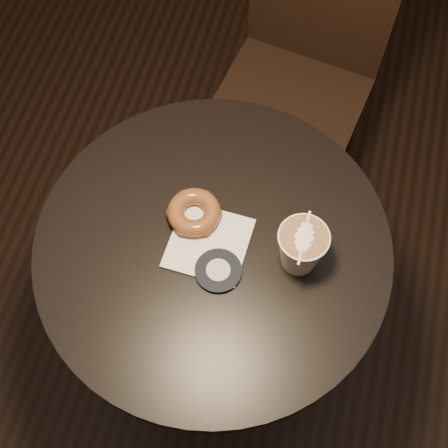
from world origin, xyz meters
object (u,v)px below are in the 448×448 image
object	(u,v)px
chair	(305,53)
pastry_bag	(209,243)
cafe_table	(214,281)
latte_cup	(301,249)
doughnut	(194,212)

from	to	relation	value
chair	pastry_bag	xyz separation A→B (m)	(-0.08, -0.70, 0.20)
cafe_table	latte_cup	xyz separation A→B (m)	(0.17, 0.01, 0.25)
pastry_bag	doughnut	xyz separation A→B (m)	(-0.04, 0.05, 0.02)
pastry_bag	latte_cup	bearing A→B (deg)	5.96
doughnut	cafe_table	bearing A→B (deg)	-42.62
pastry_bag	doughnut	world-z (taller)	doughnut
doughnut	latte_cup	bearing A→B (deg)	-9.96
chair	cafe_table	bearing A→B (deg)	-86.03
chair	latte_cup	world-z (taller)	chair
chair	doughnut	bearing A→B (deg)	-90.66
cafe_table	chair	distance (m)	0.70
cafe_table	chair	world-z (taller)	chair
pastry_bag	latte_cup	xyz separation A→B (m)	(0.17, 0.01, 0.05)
doughnut	latte_cup	size ratio (longest dim) A/B	1.00
chair	doughnut	world-z (taller)	chair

